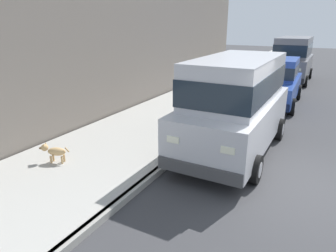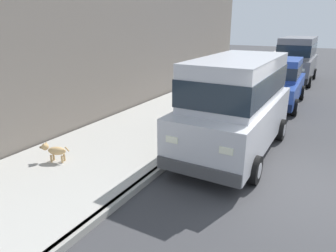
{
  "view_description": "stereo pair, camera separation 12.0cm",
  "coord_description": "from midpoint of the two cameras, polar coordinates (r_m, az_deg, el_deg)",
  "views": [
    {
      "loc": [
        0.03,
        -6.53,
        3.36
      ],
      "look_at": [
        -3.45,
        -0.08,
        0.85
      ],
      "focal_mm": 32.73,
      "sensor_mm": 36.0,
      "label": 1
    },
    {
      "loc": [
        0.14,
        -6.47,
        3.36
      ],
      "look_at": [
        -3.45,
        -0.08,
        0.85
      ],
      "focal_mm": 32.73,
      "sensor_mm": 36.0,
      "label": 2
    }
  ],
  "objects": [
    {
      "name": "ground_plane",
      "position": [
        7.32,
        24.76,
        -10.35
      ],
      "size": [
        80.0,
        80.0,
        0.0
      ],
      "primitive_type": "plane",
      "color": "#38383A"
    },
    {
      "name": "curb",
      "position": [
        7.99,
        1.43,
        -5.42
      ],
      "size": [
        0.16,
        64.0,
        0.14
      ],
      "primitive_type": "cube",
      "color": "gray",
      "rests_on": "ground"
    },
    {
      "name": "sidewalk",
      "position": [
        8.88,
        -8.98,
        -3.08
      ],
      "size": [
        3.6,
        64.0,
        0.14
      ],
      "primitive_type": "cube",
      "color": "#A8A59E",
      "rests_on": "ground"
    },
    {
      "name": "car_silver_van",
      "position": [
        8.17,
        12.12,
        4.56
      ],
      "size": [
        2.15,
        4.91,
        2.52
      ],
      "color": "#BCBCC1",
      "rests_on": "ground"
    },
    {
      "name": "car_blue_sedan",
      "position": [
        13.77,
        19.04,
        7.94
      ],
      "size": [
        2.14,
        4.65,
        1.92
      ],
      "color": "#28479E",
      "rests_on": "ground"
    },
    {
      "name": "car_grey_van",
      "position": [
        19.52,
        22.05,
        11.78
      ],
      "size": [
        2.17,
        4.92,
        2.52
      ],
      "color": "slate",
      "rests_on": "ground"
    },
    {
      "name": "dog_tan",
      "position": [
        7.83,
        -20.87,
        -4.39
      ],
      "size": [
        0.72,
        0.37,
        0.49
      ],
      "color": "tan",
      "rests_on": "sidewalk"
    },
    {
      "name": "building_facade",
      "position": [
        13.36,
        -4.37,
        14.91
      ],
      "size": [
        0.5,
        20.0,
        4.88
      ],
      "primitive_type": "cube",
      "color": "slate",
      "rests_on": "ground"
    }
  ]
}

